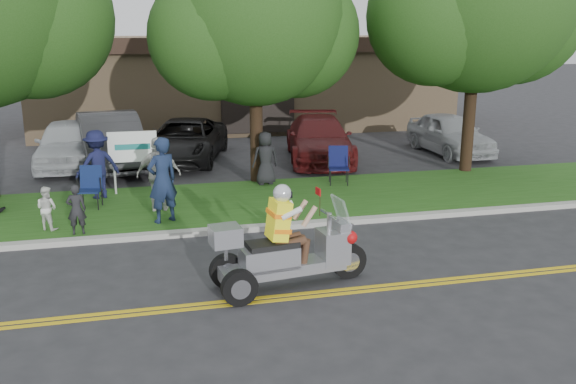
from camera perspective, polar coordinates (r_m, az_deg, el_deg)
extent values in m
plane|color=#28282B|center=(10.81, 1.56, -8.53)|extent=(120.00, 120.00, 0.00)
cube|color=gold|center=(10.29, 2.41, -9.75)|extent=(60.00, 0.10, 0.01)
cube|color=gold|center=(10.43, 2.17, -9.39)|extent=(60.00, 0.10, 0.01)
cube|color=#A8A89E|center=(13.56, -1.76, -3.29)|extent=(60.00, 0.25, 0.12)
cube|color=#204E14|center=(15.58, -3.37, -0.90)|extent=(60.00, 4.00, 0.10)
cube|color=#9E7F5B|center=(29.02, -4.37, 10.37)|extent=(18.00, 8.00, 4.00)
cube|color=black|center=(24.95, -2.92, 13.56)|extent=(18.00, 0.30, 0.60)
sphere|color=#204915|center=(17.06, -22.88, 14.80)|extent=(4.05, 4.05, 4.05)
cylinder|color=#332114|center=(17.19, -3.01, 7.57)|extent=(0.36, 0.36, 4.20)
sphere|color=#204915|center=(17.05, -3.13, 16.10)|extent=(4.80, 4.80, 4.80)
sphere|color=#204915|center=(17.60, 0.68, 14.62)|extent=(3.60, 3.60, 3.60)
sphere|color=#204915|center=(16.67, -7.16, 14.23)|extent=(3.36, 3.36, 3.36)
cylinder|color=#332114|center=(19.24, 16.73, 8.60)|extent=(0.36, 0.36, 4.76)
sphere|color=#204915|center=(20.13, 20.40, 15.36)|extent=(4.20, 4.20, 4.20)
sphere|color=#204915|center=(18.30, 13.65, 15.72)|extent=(3.92, 3.92, 3.92)
cylinder|color=silver|center=(16.62, -15.89, 1.32)|extent=(0.06, 0.06, 1.10)
cylinder|color=silver|center=(16.60, -12.44, 1.53)|extent=(0.06, 0.06, 1.10)
cube|color=white|center=(16.44, -14.34, 4.14)|extent=(1.25, 0.06, 0.80)
cylinder|color=black|center=(10.97, 5.70, -6.42)|extent=(0.66, 0.23, 0.64)
cylinder|color=black|center=(9.92, -4.56, -8.92)|extent=(0.61, 0.24, 0.60)
cylinder|color=black|center=(10.60, -5.75, -7.33)|extent=(0.61, 0.24, 0.60)
cube|color=#9C9CA4|center=(10.51, -0.09, -7.07)|extent=(2.08, 0.75, 0.19)
cube|color=#9C9CA4|center=(10.33, -1.77, -6.15)|extent=(1.02, 0.61, 0.37)
cube|color=black|center=(10.26, -1.49, -4.95)|extent=(0.91, 0.56, 0.11)
cube|color=#9C9CA4|center=(10.72, 4.20, -5.07)|extent=(0.54, 0.57, 0.59)
cube|color=silver|center=(10.59, 5.00, -1.81)|extent=(0.27, 0.51, 0.52)
cube|color=#9C9CA4|center=(9.96, -5.87, -4.09)|extent=(0.54, 0.51, 0.32)
sphere|color=#B20C0F|center=(10.63, 5.77, -4.18)|extent=(0.24, 0.24, 0.24)
cube|color=yellow|center=(10.16, -0.88, -2.60)|extent=(0.42, 0.47, 0.70)
sphere|color=silver|center=(10.06, -0.55, -0.12)|extent=(0.31, 0.31, 0.31)
cylinder|color=black|center=(15.40, -19.03, -0.89)|extent=(0.03, 0.03, 0.42)
cylinder|color=black|center=(15.28, -17.37, -0.87)|extent=(0.03, 0.03, 0.42)
cylinder|color=black|center=(15.80, -18.63, -0.47)|extent=(0.03, 0.03, 0.42)
cylinder|color=black|center=(15.68, -17.01, -0.45)|extent=(0.03, 0.03, 0.42)
cube|color=#0F1D4A|center=(15.48, -18.07, 0.12)|extent=(0.60, 0.57, 0.04)
cube|color=#0F1D4A|center=(15.63, -17.95, 1.35)|extent=(0.55, 0.25, 0.57)
cylinder|color=black|center=(16.89, 4.00, 1.29)|extent=(0.03, 0.03, 0.44)
cylinder|color=black|center=(16.93, 5.62, 1.29)|extent=(0.03, 0.03, 0.44)
cylinder|color=black|center=(17.32, 3.90, 1.64)|extent=(0.03, 0.03, 0.44)
cylinder|color=black|center=(17.36, 5.48, 1.63)|extent=(0.03, 0.03, 0.44)
cube|color=#0E1241|center=(17.07, 4.77, 2.21)|extent=(0.65, 0.61, 0.04)
cube|color=#0E1241|center=(17.24, 4.72, 3.36)|extent=(0.57, 0.28, 0.59)
imported|color=#182442|center=(13.81, -11.67, 1.10)|extent=(0.84, 0.72, 1.93)
imported|color=beige|center=(14.76, -12.00, 1.64)|extent=(1.07, 0.53, 1.77)
imported|color=#16183E|center=(16.27, -17.41, 2.48)|extent=(1.30, 1.06, 1.76)
imported|color=black|center=(16.96, -2.13, 3.20)|extent=(0.78, 0.55, 1.49)
imported|color=black|center=(13.55, -19.19, -1.56)|extent=(0.40, 0.27, 1.08)
imported|color=silver|center=(14.11, -21.65, -1.41)|extent=(0.59, 0.56, 0.96)
imported|color=silver|center=(20.86, -19.93, 4.27)|extent=(1.80, 4.45, 1.52)
imported|color=#323234|center=(20.41, -16.28, 4.65)|extent=(2.63, 5.45, 1.72)
imported|color=black|center=(20.80, -9.66, 4.76)|extent=(3.60, 5.46, 1.39)
imported|color=#531314|center=(20.62, 2.93, 4.97)|extent=(2.93, 5.34, 1.47)
imported|color=#A0A4A7|center=(22.50, 14.90, 5.31)|extent=(1.77, 4.28, 1.45)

